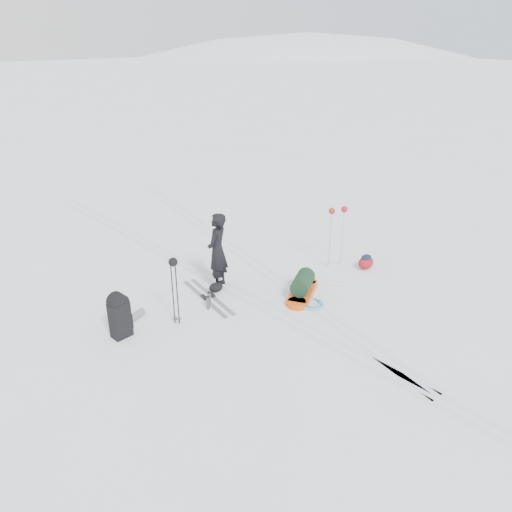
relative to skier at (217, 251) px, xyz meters
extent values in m
plane|color=white|center=(0.17, -0.45, -0.90)|extent=(200.00, 200.00, 0.00)
ellipsoid|color=white|center=(90.17, 89.55, -75.90)|extent=(256.00, 192.00, 160.00)
cube|color=silver|center=(0.05, -0.45, -0.89)|extent=(1.40, 17.97, 0.01)
cube|color=silver|center=(0.29, -0.45, -0.89)|extent=(1.40, 17.97, 0.01)
cube|color=silver|center=(1.45, 1.55, -0.89)|extent=(2.09, 13.88, 0.01)
cube|color=silver|center=(1.69, 1.55, -0.89)|extent=(2.09, 13.88, 0.01)
imported|color=black|center=(0.00, 0.00, 0.00)|extent=(0.78, 0.72, 1.79)
cube|color=#E64C0D|center=(1.21, -1.53, -0.83)|extent=(1.17, 0.98, 0.14)
cylinder|color=red|center=(1.63, -1.26, -0.83)|extent=(0.56, 0.56, 0.14)
cylinder|color=#E34E0D|center=(0.79, -1.80, -0.83)|extent=(0.56, 0.56, 0.14)
cylinder|color=black|center=(1.21, -1.53, -0.56)|extent=(0.83, 0.73, 0.40)
cube|color=black|center=(-2.63, -0.51, -0.53)|extent=(0.40, 0.31, 0.73)
cylinder|color=black|center=(-2.63, -0.51, -0.14)|extent=(0.39, 0.30, 0.36)
cube|color=black|center=(-2.45, -0.46, -0.63)|extent=(0.11, 0.20, 0.31)
cylinder|color=slate|center=(-2.21, -0.13, -0.82)|extent=(0.59, 0.37, 0.16)
cylinder|color=black|center=(-1.59, -0.73, -0.22)|extent=(0.03, 0.03, 1.35)
cylinder|color=black|center=(-1.53, -0.80, -0.22)|extent=(0.03, 0.03, 1.35)
torus|color=black|center=(-1.59, -0.73, -0.79)|extent=(0.11, 0.11, 0.01)
torus|color=black|center=(-1.53, -0.80, -0.79)|extent=(0.11, 0.11, 0.01)
sphere|color=black|center=(-1.55, -0.77, 0.47)|extent=(0.18, 0.18, 0.18)
cylinder|color=silver|center=(2.75, -0.86, -0.17)|extent=(0.03, 0.03, 1.46)
cylinder|color=silver|center=(3.08, -0.96, -0.17)|extent=(0.03, 0.03, 1.46)
torus|color=#A8ACB0|center=(2.75, -0.86, -0.78)|extent=(0.12, 0.12, 0.01)
torus|color=#AEB0B5|center=(3.08, -0.96, -0.78)|extent=(0.12, 0.12, 0.01)
sphere|color=maroon|center=(2.75, -0.86, 0.58)|extent=(0.16, 0.16, 0.16)
sphere|color=maroon|center=(3.08, -0.96, 0.58)|extent=(0.16, 0.16, 0.16)
cube|color=gray|center=(-0.38, -0.29, -0.89)|extent=(0.28, 1.95, 0.02)
cube|color=gray|center=(-0.58, -0.27, -0.89)|extent=(0.28, 1.95, 0.02)
cube|color=black|center=(-0.38, -0.29, -0.85)|extent=(0.09, 0.20, 0.05)
cube|color=black|center=(-0.58, -0.27, -0.85)|extent=(0.09, 0.20, 0.05)
cube|color=silver|center=(1.66, -1.04, -0.89)|extent=(1.25, 1.66, 0.02)
cube|color=silver|center=(1.82, -0.92, -0.89)|extent=(1.25, 1.66, 0.02)
cube|color=black|center=(1.66, -1.04, -0.85)|extent=(0.18, 0.21, 0.06)
cube|color=black|center=(1.82, -0.92, -0.85)|extent=(0.18, 0.21, 0.06)
torus|color=#55B3CF|center=(1.08, -1.97, -0.87)|extent=(0.67, 0.67, 0.05)
torus|color=#5AA1DC|center=(1.12, -1.93, -0.86)|extent=(0.53, 0.53, 0.05)
ellipsoid|color=maroon|center=(3.41, -1.50, -0.74)|extent=(0.44, 0.34, 0.31)
ellipsoid|color=black|center=(3.41, -1.50, -0.60)|extent=(0.28, 0.23, 0.15)
cylinder|color=#55575C|center=(-0.75, -0.70, -0.76)|extent=(0.08, 0.08, 0.28)
cylinder|color=slate|center=(-0.60, -0.52, -0.77)|extent=(0.08, 0.08, 0.25)
cylinder|color=black|center=(-0.75, -0.70, -0.60)|extent=(0.07, 0.07, 0.03)
cylinder|color=black|center=(-0.60, -0.52, -0.63)|extent=(0.07, 0.07, 0.03)
ellipsoid|color=black|center=(-0.17, -0.15, -0.79)|extent=(0.35, 0.27, 0.21)
camera|label=1|loc=(-5.73, -8.51, 4.52)|focal=35.00mm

